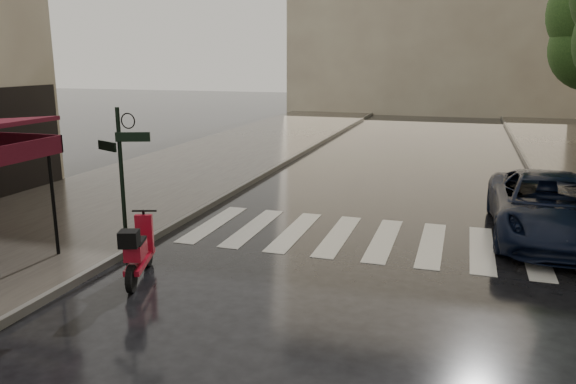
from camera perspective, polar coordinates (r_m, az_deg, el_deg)
The scene contains 8 objects.
ground at distance 8.91m, azimuth -20.12°, elevation -14.06°, with size 120.00×120.00×0.00m, color black.
sidewalk_near at distance 20.90m, azimuth -10.11°, elevation 2.34°, with size 6.00×60.00×0.12m, color #38332D.
curb_near at distance 19.69m, azimuth -2.20°, elevation 1.91°, with size 0.12×60.00×0.16m, color #595651.
curb_far at distance 18.73m, azimuth 24.38°, elevation 0.12°, with size 0.12×60.00×0.16m, color #595651.
crosswalk at distance 12.97m, azimuth 7.40°, elevation -4.61°, with size 7.85×3.20×0.01m.
signpost at distance 11.30m, azimuth -16.52°, elevation 1.84°, with size 1.17×0.29×3.10m.
scooter at distance 10.70m, azimuth -14.98°, elevation -5.89°, with size 0.81×1.70×1.16m.
parked_car at distance 13.96m, azimuth 24.95°, elevation -1.41°, with size 2.40×5.21×1.45m, color black.
Camera 1 is at (5.06, -6.16, 3.98)m, focal length 35.00 mm.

